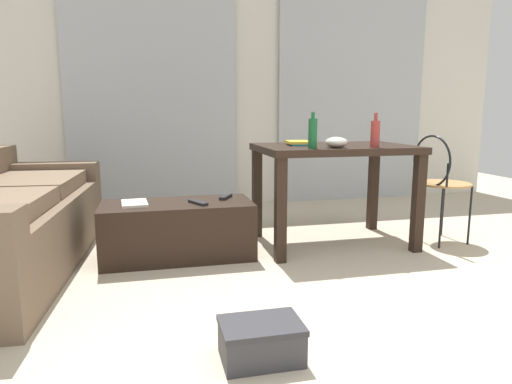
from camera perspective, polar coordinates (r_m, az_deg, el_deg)
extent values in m
plane|color=beige|center=(3.13, 9.20, -8.61)|extent=(8.43, 8.43, 0.00)
cube|color=silver|center=(5.03, -0.03, 13.35)|extent=(5.72, 0.10, 2.57)
cube|color=#B2B7BC|center=(4.81, -12.92, 11.92)|extent=(1.72, 0.03, 2.35)
cube|color=#B2B7BC|center=(5.31, 12.05, 11.74)|extent=(1.72, 0.03, 2.35)
cube|color=brown|center=(3.26, -29.17, -4.96)|extent=(0.99, 2.10, 0.44)
cube|color=brown|center=(4.08, -25.20, 2.32)|extent=(0.86, 0.26, 0.15)
cube|color=#7D664F|center=(3.58, -26.59, 0.89)|extent=(0.66, 0.82, 0.10)
cube|color=black|center=(3.17, -9.84, -4.73)|extent=(1.02, 0.48, 0.39)
cube|color=black|center=(3.41, 9.83, 5.43)|extent=(1.12, 0.77, 0.05)
cube|color=black|center=(2.98, 3.11, -2.39)|extent=(0.07, 0.07, 0.70)
cube|color=black|center=(3.41, 19.76, -1.41)|extent=(0.07, 0.07, 0.70)
cube|color=black|center=(3.62, 0.12, -0.18)|extent=(0.07, 0.07, 0.70)
cube|color=black|center=(3.98, 14.55, 0.42)|extent=(0.07, 0.07, 0.70)
cylinder|color=#B7844C|center=(3.73, 22.64, 0.98)|extent=(0.39, 0.39, 0.02)
cylinder|color=black|center=(3.77, 25.36, -2.71)|extent=(0.02, 0.02, 0.45)
cylinder|color=black|center=(3.96, 22.51, -1.94)|extent=(0.02, 0.02, 0.45)
cylinder|color=black|center=(3.58, 22.30, -3.13)|extent=(0.02, 0.02, 0.45)
cylinder|color=black|center=(3.78, 19.46, -2.29)|extent=(0.02, 0.02, 0.45)
torus|color=black|center=(3.61, 21.24, 3.66)|extent=(0.07, 0.39, 0.39)
cylinder|color=black|center=(3.50, 22.99, 1.95)|extent=(0.02, 0.02, 0.17)
cylinder|color=black|center=(3.75, 19.45, 2.65)|extent=(0.02, 0.02, 0.17)
cylinder|color=#195B2D|center=(3.04, 7.16, 7.31)|extent=(0.06, 0.06, 0.20)
cylinder|color=#195B2D|center=(3.04, 7.21, 9.57)|extent=(0.02, 0.02, 0.04)
cylinder|color=#99332D|center=(3.23, 14.79, 7.06)|extent=(0.06, 0.06, 0.18)
cylinder|color=#99332D|center=(3.23, 14.88, 9.15)|extent=(0.03, 0.03, 0.05)
ellipsoid|color=beige|center=(3.15, 10.10, 6.19)|extent=(0.15, 0.15, 0.07)
cube|color=#1E668C|center=(3.37, 5.51, 6.01)|extent=(0.18, 0.25, 0.01)
cube|color=gold|center=(3.38, 5.30, 6.28)|extent=(0.19, 0.26, 0.02)
cube|color=#232326|center=(3.23, -3.84, -0.62)|extent=(0.12, 0.17, 0.02)
cube|color=#232326|center=(3.06, -7.32, -1.33)|extent=(0.12, 0.19, 0.02)
cube|color=silver|center=(3.11, -15.07, -1.39)|extent=(0.18, 0.25, 0.02)
cube|color=#38383D|center=(1.93, 0.64, -18.58)|extent=(0.32, 0.23, 0.14)
cube|color=#313135|center=(1.89, 0.65, -16.46)|extent=(0.33, 0.23, 0.02)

